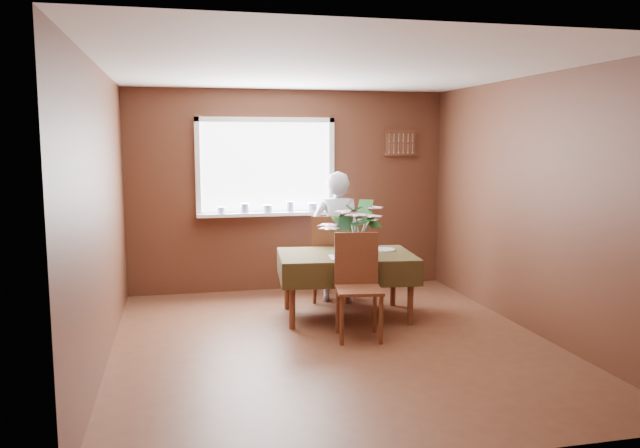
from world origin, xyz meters
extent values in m
plane|color=#552D1D|center=(0.00, 0.00, 0.00)|extent=(4.50, 4.50, 0.00)
plane|color=white|center=(0.00, 0.00, 2.50)|extent=(4.50, 4.50, 0.00)
plane|color=brown|center=(0.00, 2.25, 1.25)|extent=(4.00, 0.00, 4.00)
plane|color=brown|center=(0.00, -2.25, 1.25)|extent=(4.00, 0.00, 4.00)
plane|color=brown|center=(-2.00, 0.00, 1.25)|extent=(0.00, 4.50, 4.50)
plane|color=brown|center=(2.00, 0.00, 1.25)|extent=(0.00, 4.50, 4.50)
cube|color=white|center=(-0.30, 2.23, 1.55)|extent=(1.60, 0.01, 1.10)
cube|color=white|center=(-0.30, 2.22, 2.13)|extent=(1.72, 0.06, 0.06)
cube|color=white|center=(-0.30, 2.22, 0.97)|extent=(1.72, 0.06, 0.06)
cube|color=white|center=(-1.13, 2.22, 1.55)|extent=(0.06, 0.06, 1.22)
cube|color=white|center=(0.53, 2.22, 1.55)|extent=(0.06, 0.06, 1.22)
cube|color=white|center=(-0.30, 2.15, 0.98)|extent=(1.72, 0.20, 0.04)
cylinder|color=white|center=(-0.86, 2.13, 1.04)|extent=(0.09, 0.09, 0.08)
cylinder|color=white|center=(-0.58, 2.13, 1.06)|extent=(0.11, 0.11, 0.12)
cylinder|color=white|center=(-0.30, 2.13, 1.05)|extent=(0.12, 0.12, 0.09)
cylinder|color=white|center=(-0.02, 2.13, 1.06)|extent=(0.10, 0.10, 0.13)
cylinder|color=white|center=(0.26, 2.13, 1.05)|extent=(0.11, 0.11, 0.10)
cube|color=brown|center=(1.45, 2.23, 1.85)|extent=(0.40, 0.03, 0.30)
cube|color=brown|center=(1.45, 2.21, 2.00)|extent=(0.44, 0.04, 0.03)
cube|color=brown|center=(1.45, 2.21, 1.70)|extent=(0.44, 0.04, 0.03)
cylinder|color=brown|center=(-0.29, 0.52, 0.32)|extent=(0.06, 0.06, 0.64)
cylinder|color=brown|center=(0.91, 0.39, 0.32)|extent=(0.06, 0.06, 0.64)
cylinder|color=brown|center=(-0.21, 1.27, 0.32)|extent=(0.06, 0.06, 0.64)
cylinder|color=brown|center=(0.99, 1.14, 0.32)|extent=(0.06, 0.06, 0.64)
cube|color=brown|center=(0.35, 0.83, 0.66)|extent=(1.44, 1.04, 0.04)
cube|color=black|center=(0.35, 0.83, 0.68)|extent=(1.50, 1.10, 0.01)
cube|color=black|center=(0.30, 0.36, 0.55)|extent=(1.40, 0.16, 0.25)
cube|color=black|center=(0.40, 1.31, 0.55)|extent=(1.40, 0.16, 0.25)
cube|color=black|center=(-0.35, 0.91, 0.55)|extent=(0.11, 0.95, 0.25)
cube|color=black|center=(1.05, 0.76, 0.55)|extent=(0.11, 0.95, 0.25)
cube|color=#4F7EE0|center=(0.33, 0.61, 0.69)|extent=(0.44, 0.34, 0.01)
cylinder|color=brown|center=(0.59, 1.71, 0.24)|extent=(0.04, 0.04, 0.47)
cylinder|color=brown|center=(0.22, 1.80, 0.24)|extent=(0.04, 0.04, 0.47)
cylinder|color=brown|center=(0.50, 1.34, 0.24)|extent=(0.04, 0.04, 0.47)
cylinder|color=brown|center=(0.14, 1.43, 0.24)|extent=(0.04, 0.04, 0.47)
cube|color=brown|center=(0.36, 1.57, 0.49)|extent=(0.53, 0.53, 0.03)
cube|color=brown|center=(0.32, 1.37, 0.76)|extent=(0.44, 0.13, 0.52)
cylinder|color=brown|center=(0.06, -0.07, 0.23)|extent=(0.04, 0.04, 0.46)
cylinder|color=brown|center=(0.42, -0.13, 0.23)|extent=(0.04, 0.04, 0.46)
cylinder|color=brown|center=(0.12, 0.29, 0.23)|extent=(0.04, 0.04, 0.46)
cylinder|color=brown|center=(0.48, 0.24, 0.23)|extent=(0.04, 0.04, 0.46)
cube|color=brown|center=(0.27, 0.08, 0.47)|extent=(0.49, 0.49, 0.03)
cube|color=brown|center=(0.30, 0.28, 0.74)|extent=(0.43, 0.09, 0.51)
imported|color=white|center=(0.42, 1.48, 0.76)|extent=(0.65, 0.53, 1.53)
cylinder|color=white|center=(0.37, 0.59, 0.77)|extent=(0.12, 0.12, 0.16)
cylinder|color=#33662D|center=(0.37, 0.59, 0.89)|extent=(0.07, 0.07, 0.11)
cylinder|color=white|center=(0.79, 0.93, 0.69)|extent=(0.35, 0.35, 0.01)
cube|color=silver|center=(0.53, 0.60, 0.70)|extent=(0.06, 0.23, 0.00)
camera|label=1|loc=(-1.37, -5.44, 1.87)|focal=35.00mm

